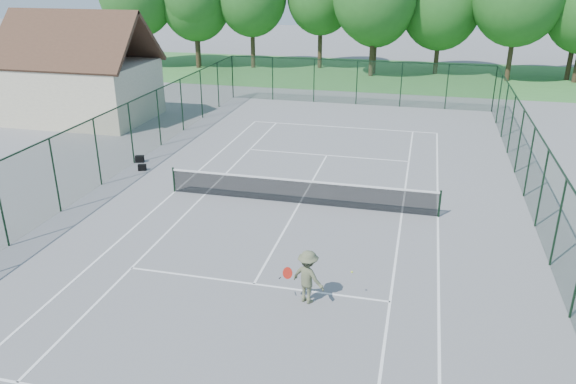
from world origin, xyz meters
The scene contains 10 objects.
ground centered at (0.00, 0.00, 0.00)m, with size 140.00×140.00×0.00m, color gray.
grass_far centered at (0.00, 30.00, 0.01)m, with size 80.00×16.00×0.01m, color #40853B.
court_lines centered at (0.00, 0.00, 0.00)m, with size 11.05×23.85×0.01m.
tennis_net centered at (0.00, 0.00, 0.58)m, with size 11.08×0.08×1.10m.
fence_enclosure centered at (0.00, 0.00, 1.56)m, with size 18.05×36.05×3.02m.
utility_building centered at (-16.00, 10.00, 3.12)m, with size 8.60×6.27×6.63m.
tree_line_far centered at (0.00, 30.00, 5.99)m, with size 39.40×6.40×9.70m.
sports_bag_a centered at (-8.78, 3.17, 0.16)m, with size 0.41×0.25×0.33m, color black.
sports_bag_b centered at (-8.11, 2.12, 0.15)m, with size 0.37×0.23×0.29m, color black.
tennis_player centered at (1.78, -6.93, 0.81)m, with size 2.10×0.98×1.62m.
Camera 1 is at (4.51, -20.53, 9.07)m, focal length 35.00 mm.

